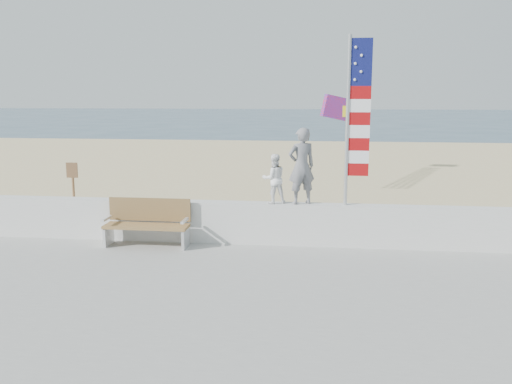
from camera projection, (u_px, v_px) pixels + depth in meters
ground at (234, 281)px, 9.96m from camera, size 220.00×220.00×0.00m
sand at (275, 192)px, 18.75m from camera, size 90.00×40.00×0.08m
seawall at (248, 223)px, 11.80m from camera, size 30.00×0.35×0.90m
adult at (302, 166)px, 11.44m from camera, size 0.70×0.59×1.62m
child at (274, 179)px, 11.56m from camera, size 0.62×0.56×1.06m
bench at (148, 222)px, 11.60m from camera, size 1.80×0.57×1.00m
flag at (354, 114)px, 11.12m from camera, size 0.50×0.08×3.50m
parafoil_kite at (344, 109)px, 13.16m from camera, size 1.09×0.53×0.72m
sign at (73, 184)px, 14.93m from camera, size 0.32×0.07×1.46m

